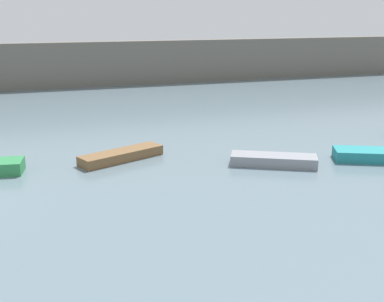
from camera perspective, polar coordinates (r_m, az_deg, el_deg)
name	(u,v)px	position (r m, az deg, el deg)	size (l,w,h in m)	color
rowboat_brown	(122,155)	(20.90, -8.18, -0.50)	(3.71, 0.96, 0.41)	brown
rowboat_grey	(274,160)	(20.29, 9.44, -1.04)	(3.46, 1.05, 0.42)	gray
rowboat_teal	(366,155)	(21.91, 19.55, -0.43)	(2.62, 1.25, 0.47)	teal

